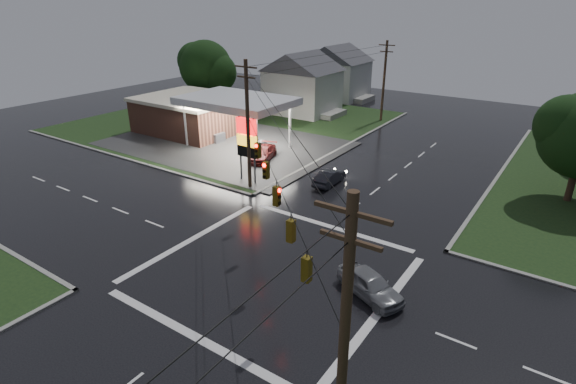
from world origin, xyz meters
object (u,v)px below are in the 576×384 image
Objects in this scene: house_far at (337,71)px; tree_nw_behind at (206,67)px; car_north at (329,177)px; house_near at (303,82)px; gas_station at (198,113)px; car_crossing at (370,284)px; utility_pole_n at (384,80)px; pylon_sign at (247,139)px; utility_pole_nw at (248,124)px; utility_pole_se at (343,355)px; car_pump at (263,154)px.

tree_nw_behind is (-11.89, -18.01, 1.77)m from house_far.
house_near is at bearing -54.40° from car_north.
house_far is at bearing 56.56° from tree_nw_behind.
house_far is at bearing 82.50° from gas_station.
utility_pole_n is at bearing 46.32° from car_crossing.
utility_pole_n is 40.40m from car_crossing.
utility_pole_n reaches higher than pylon_sign.
gas_station is 22.38m from car_north.
utility_pole_n is 16.00m from house_far.
utility_pole_n is at bearing 18.21° from tree_nw_behind.
pylon_sign is 1.39× the size of car_crossing.
house_far reaches higher than pylon_sign.
utility_pole_nw is 28.50m from utility_pole_n.
gas_station reaches higher than car_north.
utility_pole_se is 51.16m from utility_pole_n.
car_pump is (7.95, -20.01, -3.70)m from house_near.
car_crossing is at bearing -30.65° from gas_station.
house_far reaches higher than car_pump.
car_crossing is (39.78, -29.03, -5.44)m from tree_nw_behind.
tree_nw_behind is 2.05× the size of car_pump.
pylon_sign is 28.34m from utility_pole_se.
house_far is at bearing 118.68° from utility_pole_se.
pylon_sign is at bearing -84.55° from car_pump.
utility_pole_se is (35.18, -29.20, 3.17)m from gas_station.
house_near is (4.73, 16.30, 1.86)m from gas_station.
tree_nw_behind is at bearing 137.66° from utility_pole_se.
utility_pole_n reaches higher than house_near.
utility_pole_se reaches higher than car_crossing.
tree_nw_behind is at bearing 127.05° from car_pump.
gas_station is 36.79m from car_crossing.
car_pump is (-3.50, -22.01, -4.76)m from utility_pole_n.
house_far is at bearing -64.22° from car_north.
utility_pole_se is at bearing -67.61° from car_pump.
house_far is (-11.45, 37.50, 0.39)m from pylon_sign.
car_crossing is at bearing -59.34° from house_far.
car_north is (-13.59, 23.62, -5.05)m from utility_pole_se.
utility_pole_nw is 31.82m from tree_nw_behind.
house_near is 1.10× the size of tree_nw_behind.
utility_pole_nw is 26.87m from utility_pole_se.
house_far is (-31.45, 57.50, -1.32)m from utility_pole_se.
pylon_sign is 19.28m from car_crossing.
utility_pole_nw reaches higher than car_pump.
gas_station is 24.60m from utility_pole_n.
car_crossing is (10.02, -13.15, 0.07)m from car_north.
utility_pole_nw is 2.54× the size of car_crossing.
utility_pole_n reaches higher than car_pump.
utility_pole_se is 12.13m from car_crossing.
utility_pole_nw is at bearing -72.08° from house_far.
car_north is 16.53m from car_crossing.
tree_nw_behind reaches higher than car_north.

